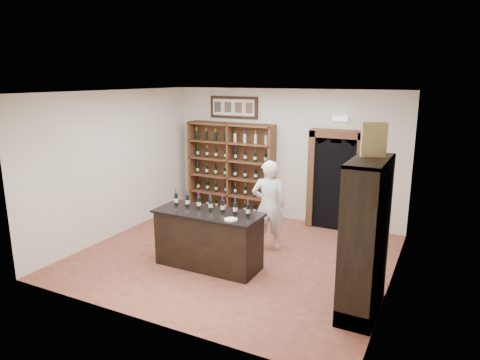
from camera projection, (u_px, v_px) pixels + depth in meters
name	position (u px, v px, depth m)	size (l,w,h in m)	color
floor	(235.00, 255.00, 7.99)	(5.50, 5.50, 0.00)	#9B533E
ceiling	(234.00, 92.00, 7.29)	(5.50, 5.50, 0.00)	white
wall_back	(285.00, 155.00, 9.81)	(5.50, 0.04, 3.00)	beige
wall_left	(117.00, 164.00, 8.84)	(0.04, 5.00, 3.00)	beige
wall_right	(396.00, 196.00, 6.44)	(0.04, 5.00, 3.00)	beige
wine_shelf	(231.00, 168.00, 10.33)	(2.20, 0.38, 2.20)	#56341D
framed_picture	(234.00, 107.00, 10.11)	(1.25, 0.04, 0.52)	black
arched_doorway	(336.00, 178.00, 9.20)	(1.17, 0.35, 2.17)	black
emergency_light	(340.00, 118.00, 8.98)	(0.30, 0.10, 0.10)	white
tasting_counter	(209.00, 239.00, 7.44)	(1.88, 0.78, 1.00)	black
counter_bottle_0	(176.00, 199.00, 7.69)	(0.07, 0.07, 0.30)	black
counter_bottle_1	(187.00, 201.00, 7.58)	(0.07, 0.07, 0.30)	black
counter_bottle_2	(199.00, 203.00, 7.48)	(0.07, 0.07, 0.30)	black
counter_bottle_3	(211.00, 204.00, 7.37)	(0.07, 0.07, 0.30)	black
counter_bottle_4	(223.00, 206.00, 7.27)	(0.07, 0.07, 0.30)	black
counter_bottle_5	(235.00, 208.00, 7.16)	(0.07, 0.07, 0.30)	black
counter_bottle_6	(248.00, 210.00, 7.06)	(0.07, 0.07, 0.30)	black
side_cabinet	(366.00, 262.00, 5.93)	(0.48, 1.20, 2.20)	black
shopkeeper	(269.00, 206.00, 8.09)	(0.64, 0.42, 1.75)	white
plate	(231.00, 220.00, 6.90)	(0.22, 0.22, 0.02)	silver
wine_crate	(374.00, 140.00, 5.73)	(0.32, 0.13, 0.46)	tan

